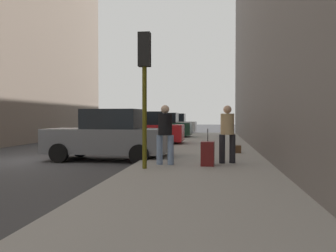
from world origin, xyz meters
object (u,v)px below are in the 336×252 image
at_px(pedestrian_in_tan_coat, 227,131).
at_px(pedestrian_in_jeans, 165,131).
at_px(parked_red_hatchback, 144,130).
at_px(parked_dark_green_sedan, 161,126).
at_px(traffic_light, 145,70).
at_px(parked_gray_coupe, 108,136).
at_px(duffel_bag, 237,149).
at_px(parked_silver_sedan, 172,125).
at_px(fire_hydrant, 179,136).
at_px(rolling_suitcase, 208,153).

height_order(pedestrian_in_tan_coat, pedestrian_in_jeans, same).
xyz_separation_m(parked_red_hatchback, pedestrian_in_tan_coat, (4.07, -7.96, 0.26)).
relative_size(parked_dark_green_sedan, traffic_light, 1.18).
xyz_separation_m(parked_gray_coupe, pedestrian_in_jeans, (2.28, -2.06, 0.26)).
bearing_deg(traffic_light, duffel_bag, 60.51).
xyz_separation_m(parked_dark_green_sedan, duffel_bag, (4.52, -11.00, -0.56)).
bearing_deg(pedestrian_in_jeans, parked_gray_coupe, 137.92).
bearing_deg(pedestrian_in_tan_coat, parked_red_hatchback, 117.07).
distance_m(parked_silver_sedan, pedestrian_in_tan_coat, 20.98).
height_order(fire_hydrant, rolling_suitcase, rolling_suitcase).
relative_size(parked_gray_coupe, rolling_suitcase, 4.09).
bearing_deg(rolling_suitcase, parked_gray_coupe, 149.20).
bearing_deg(parked_red_hatchback, parked_gray_coupe, -90.00).
relative_size(parked_red_hatchback, pedestrian_in_jeans, 2.46).
distance_m(parked_dark_green_sedan, traffic_light, 15.93).
bearing_deg(traffic_light, parked_silver_sedan, 94.81).
height_order(parked_silver_sedan, fire_hydrant, parked_silver_sedan).
relative_size(fire_hydrant, duffel_bag, 1.60).
relative_size(parked_red_hatchback, parked_dark_green_sedan, 0.99).
height_order(traffic_light, pedestrian_in_tan_coat, traffic_light).
height_order(rolling_suitcase, duffel_bag, rolling_suitcase).
height_order(parked_silver_sedan, duffel_bag, parked_silver_sedan).
distance_m(parked_dark_green_sedan, parked_silver_sedan, 6.32).
bearing_deg(duffel_bag, pedestrian_in_jeans, -120.17).
bearing_deg(duffel_bag, pedestrian_in_tan_coat, -97.84).
bearing_deg(rolling_suitcase, parked_silver_sedan, 99.39).
bearing_deg(pedestrian_in_tan_coat, traffic_light, -146.92).
height_order(parked_gray_coupe, parked_red_hatchback, same).
height_order(fire_hydrant, traffic_light, traffic_light).
xyz_separation_m(parked_dark_green_sedan, pedestrian_in_jeans, (2.28, -14.84, 0.26)).
distance_m(pedestrian_in_tan_coat, pedestrian_in_jeans, 1.88).
xyz_separation_m(fire_hydrant, pedestrian_in_jeans, (0.48, -8.87, 0.61)).
bearing_deg(parked_gray_coupe, traffic_light, -57.69).
relative_size(parked_silver_sedan, rolling_suitcase, 4.06).
bearing_deg(parked_silver_sedan, pedestrian_in_tan_coat, -78.82).
distance_m(parked_red_hatchback, parked_dark_green_sedan, 6.30).
relative_size(parked_gray_coupe, pedestrian_in_tan_coat, 2.49).
bearing_deg(pedestrian_in_tan_coat, parked_dark_green_sedan, 105.92).
xyz_separation_m(parked_red_hatchback, duffel_bag, (4.52, -4.69, -0.56)).
distance_m(parked_gray_coupe, pedestrian_in_tan_coat, 4.34).
relative_size(pedestrian_in_tan_coat, duffel_bag, 3.89).
xyz_separation_m(parked_dark_green_sedan, parked_silver_sedan, (0.00, 6.32, 0.00)).
relative_size(parked_dark_green_sedan, pedestrian_in_tan_coat, 2.48).
xyz_separation_m(fire_hydrant, duffel_bag, (2.72, -5.02, -0.21)).
bearing_deg(parked_red_hatchback, traffic_light, -78.85).
xyz_separation_m(parked_gray_coupe, pedestrian_in_tan_coat, (4.07, -1.49, 0.26)).
bearing_deg(parked_red_hatchback, parked_dark_green_sedan, 90.00).
distance_m(parked_silver_sedan, duffel_bag, 17.90).
distance_m(parked_dark_green_sedan, rolling_suitcase, 15.28).
bearing_deg(parked_silver_sedan, duffel_bag, -75.37).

